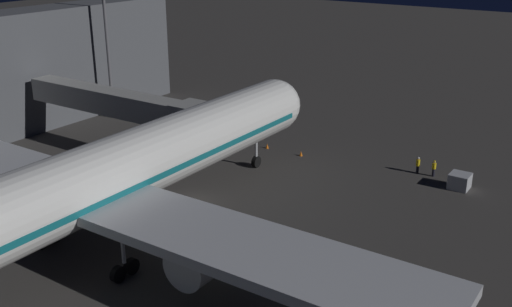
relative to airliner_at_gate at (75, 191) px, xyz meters
name	(u,v)px	position (x,y,z in m)	size (l,w,h in m)	color
ground_plane	(192,202)	(0.00, -12.69, -5.71)	(320.00, 320.00, 0.00)	#383533
airliner_at_gate	(75,191)	(0.00, 0.00, 0.00)	(54.28, 59.64, 19.31)	silver
jet_bridge	(126,105)	(13.04, -17.93, 0.14)	(24.57, 3.40, 7.39)	#9E9E99
apron_floodlight_mast	(106,28)	(25.50, -27.34, 6.03)	(2.90, 0.50, 20.53)	#59595E
baggage_container_far_row	(460,181)	(-19.17, -29.35, -4.97)	(1.86, 1.90, 1.48)	#B7BABF
ground_crew_near_nose_gear	(434,168)	(-16.13, -30.95, -4.78)	(0.40, 0.40, 1.70)	black
ground_crew_by_belt_loader	(418,164)	(-14.52, -30.83, -4.75)	(0.40, 0.40, 1.76)	black
traffic_cone_nose_port	(301,153)	(-2.20, -28.63, -5.44)	(0.36, 0.36, 0.55)	orange
traffic_cone_nose_starboard	(267,146)	(2.20, -28.63, -5.44)	(0.36, 0.36, 0.55)	orange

